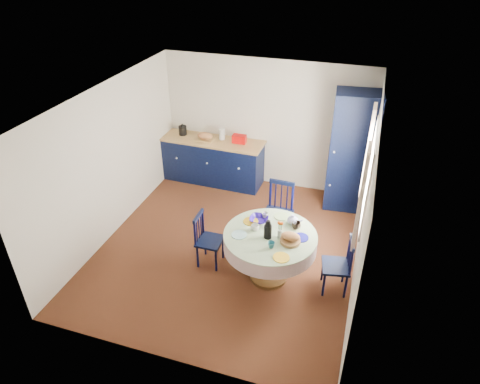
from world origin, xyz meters
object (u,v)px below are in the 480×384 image
object	(u,v)px
mug_a	(255,228)
mug_c	(296,225)
mug_b	(271,245)
pantry_cabinet	(351,152)
chair_right	(339,265)
chair_far	(278,212)
dining_table	(271,242)
mug_d	(265,215)
chair_left	(207,239)
kitchen_counter	(213,160)
cobalt_bowl	(259,219)

from	to	relation	value
mug_a	mug_c	world-z (taller)	mug_c
mug_c	mug_b	bearing A→B (deg)	-113.95
pantry_cabinet	chair_right	xyz separation A→B (m)	(0.12, -2.29, -0.65)
chair_right	mug_c	xyz separation A→B (m)	(-0.67, 0.19, 0.40)
chair_far	mug_c	world-z (taller)	chair_far
pantry_cabinet	mug_c	size ratio (longest dim) A/B	16.66
pantry_cabinet	dining_table	world-z (taller)	pantry_cabinet
chair_right	mug_d	xyz separation A→B (m)	(-1.15, 0.30, 0.40)
mug_a	mug_b	bearing A→B (deg)	-44.63
chair_left	mug_c	world-z (taller)	mug_c
kitchen_counter	mug_a	bearing A→B (deg)	-55.65
chair_far	cobalt_bowl	world-z (taller)	chair_far
pantry_cabinet	chair_far	distance (m)	1.78
mug_c	mug_d	world-z (taller)	mug_c
dining_table	chair_far	distance (m)	1.00
kitchen_counter	mug_c	bearing A→B (deg)	-44.78
dining_table	mug_d	size ratio (longest dim) A/B	13.54
mug_b	cobalt_bowl	xyz separation A→B (m)	(-0.32, 0.53, -0.01)
kitchen_counter	mug_b	distance (m)	3.34
dining_table	mug_c	size ratio (longest dim) A/B	10.06
mug_d	chair_left	bearing A→B (deg)	-158.92
chair_far	chair_right	world-z (taller)	chair_far
pantry_cabinet	mug_d	xyz separation A→B (m)	(-1.03, -1.99, -0.25)
dining_table	mug_d	distance (m)	0.44
pantry_cabinet	chair_right	bearing A→B (deg)	-92.43
chair_far	chair_right	xyz separation A→B (m)	(1.09, -0.92, -0.07)
chair_left	mug_d	bearing A→B (deg)	-69.26
chair_far	kitchen_counter	bearing A→B (deg)	141.16
chair_left	chair_right	world-z (taller)	chair_right
cobalt_bowl	pantry_cabinet	bearing A→B (deg)	62.38
pantry_cabinet	chair_far	size ratio (longest dim) A/B	2.14
dining_table	mug_a	world-z (taller)	dining_table
chair_right	mug_b	distance (m)	1.04
mug_b	mug_c	distance (m)	0.58
kitchen_counter	mug_d	size ratio (longest dim) A/B	21.19
chair_left	chair_far	bearing A→B (deg)	-43.75
chair_far	mug_d	xyz separation A→B (m)	(-0.07, -0.61, 0.33)
chair_right	mug_a	distance (m)	1.28
dining_table	chair_left	size ratio (longest dim) A/B	1.51
mug_a	pantry_cabinet	bearing A→B (deg)	64.86
mug_a	dining_table	bearing A→B (deg)	-7.14
dining_table	chair_right	distance (m)	1.00
kitchen_counter	pantry_cabinet	xyz separation A→B (m)	(2.66, -0.11, 0.62)
dining_table	mug_c	xyz separation A→B (m)	(0.30, 0.25, 0.18)
chair_far	mug_b	world-z (taller)	chair_far
mug_d	chair_far	bearing A→B (deg)	83.66
chair_right	mug_a	bearing A→B (deg)	-99.15
mug_b	mug_d	world-z (taller)	same
mug_c	cobalt_bowl	xyz separation A→B (m)	(-0.55, 0.01, -0.02)
mug_a	cobalt_bowl	size ratio (longest dim) A/B	0.43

